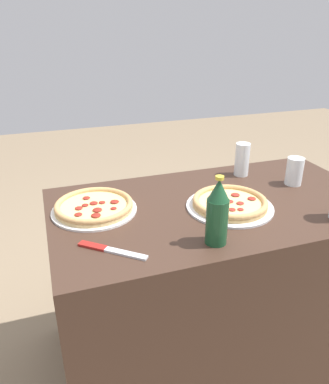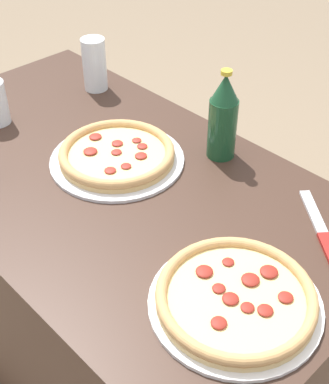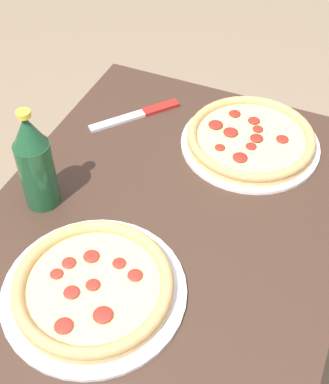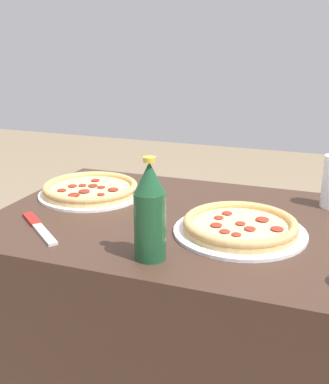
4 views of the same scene
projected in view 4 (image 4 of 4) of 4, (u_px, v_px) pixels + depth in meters
The scene contains 5 objects.
table at pixel (229, 349), 1.31m from camera, with size 1.24×0.68×0.73m.
pizza_pepperoni at pixel (90, 189), 1.41m from camera, with size 0.30×0.30×0.04m.
pizza_veggie at pixel (240, 226), 1.14m from camera, with size 0.32×0.32×0.04m.
beer_bottle at pixel (150, 212), 0.99m from camera, with size 0.07×0.07×0.22m.
knife at pixel (38, 226), 1.18m from camera, with size 0.19×0.16×0.01m.
Camera 4 is at (-0.22, 1.10, 1.18)m, focal length 45.00 mm.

